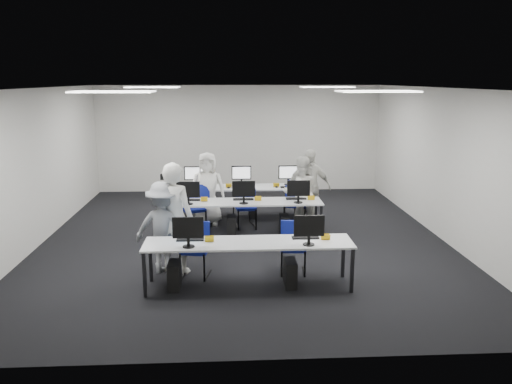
{
  "coord_description": "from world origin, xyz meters",
  "views": [
    {
      "loc": [
        -0.28,
        -9.67,
        3.17
      ],
      "look_at": [
        0.24,
        -0.14,
        1.0
      ],
      "focal_mm": 35.0,
      "sensor_mm": 36.0,
      "label": 1
    }
  ],
  "objects": [
    {
      "name": "chair_1",
      "position": [
        0.76,
        -1.84,
        0.27
      ],
      "size": [
        0.45,
        0.48,
        0.85
      ],
      "rotation": [
        0.0,
        0.0,
        -0.08
      ],
      "color": "navy",
      "rests_on": "ground"
    },
    {
      "name": "equipment_mid",
      "position": [
        -0.19,
        0.18,
        0.36
      ],
      "size": [
        2.91,
        0.41,
        1.19
      ],
      "color": "white",
      "rests_on": "desk_mid"
    },
    {
      "name": "desk_back",
      "position": [
        0.0,
        1.6,
        0.68
      ],
      "size": [
        3.2,
        0.7,
        0.73
      ],
      "color": "silver",
      "rests_on": "ground"
    },
    {
      "name": "student_1",
      "position": [
        1.24,
        0.65,
        0.79
      ],
      "size": [
        0.82,
        0.67,
        1.58
      ],
      "primitive_type": "imported",
      "rotation": [
        0.0,
        0.0,
        3.23
      ],
      "color": "white",
      "rests_on": "ground"
    },
    {
      "name": "equipment_back",
      "position": [
        0.19,
        1.62,
        0.36
      ],
      "size": [
        2.91,
        0.41,
        1.19
      ],
      "color": "white",
      "rests_on": "desk_back"
    },
    {
      "name": "dslr_camera",
      "position": [
        -1.34,
        -1.52,
        1.6
      ],
      "size": [
        0.18,
        0.21,
        0.1
      ],
      "primitive_type": "cube",
      "rotation": [
        0.0,
        0.0,
        2.92
      ],
      "color": "black",
      "rests_on": "photographer"
    },
    {
      "name": "chair_5",
      "position": [
        -0.98,
        1.05,
        0.3
      ],
      "size": [
        0.56,
        0.59,
        0.95
      ],
      "rotation": [
        0.0,
        0.0,
        0.2
      ],
      "color": "navy",
      "rests_on": "ground"
    },
    {
      "name": "student_2",
      "position": [
        -0.76,
        1.06,
        0.81
      ],
      "size": [
        0.79,
        0.52,
        1.61
      ],
      "primitive_type": "imported",
      "rotation": [
        0.0,
        0.0,
        -0.01
      ],
      "color": "white",
      "rests_on": "ground"
    },
    {
      "name": "handbag",
      "position": [
        -1.45,
        0.36,
        0.89
      ],
      "size": [
        0.44,
        0.37,
        0.31
      ],
      "primitive_type": "ellipsoid",
      "rotation": [
        0.0,
        0.0,
        -0.42
      ],
      "color": "tan",
      "rests_on": "desk_mid"
    },
    {
      "name": "chair_6",
      "position": [
        0.04,
        0.95,
        0.27
      ],
      "size": [
        0.52,
        0.54,
        0.86
      ],
      "rotation": [
        0.0,
        0.0,
        0.24
      ],
      "color": "navy",
      "rests_on": "ground"
    },
    {
      "name": "student_3",
      "position": [
        1.45,
        0.9,
        0.85
      ],
      "size": [
        1.02,
        0.48,
        1.7
      ],
      "primitive_type": "imported",
      "rotation": [
        0.0,
        0.0,
        0.07
      ],
      "color": "white",
      "rests_on": "ground"
    },
    {
      "name": "chair_7",
      "position": [
        1.16,
        1.13,
        0.28
      ],
      "size": [
        0.46,
        0.49,
        0.89
      ],
      "rotation": [
        0.0,
        0.0,
        -0.04
      ],
      "color": "navy",
      "rests_on": "ground"
    },
    {
      "name": "equipment_front",
      "position": [
        -0.19,
        -2.42,
        0.36
      ],
      "size": [
        2.51,
        0.41,
        1.19
      ],
      "color": "#0D54B1",
      "rests_on": "desk_front"
    },
    {
      "name": "chair_2",
      "position": [
        -1.05,
        0.66,
        0.28
      ],
      "size": [
        0.57,
        0.59,
        0.9
      ],
      "rotation": [
        0.0,
        0.0,
        0.32
      ],
      "color": "navy",
      "rests_on": "ground"
    },
    {
      "name": "chair_4",
      "position": [
        1.18,
        0.8,
        0.31
      ],
      "size": [
        0.62,
        0.64,
        0.99
      ],
      "rotation": [
        0.0,
        0.0,
        -0.3
      ],
      "color": "navy",
      "rests_on": "ground"
    },
    {
      "name": "photographer",
      "position": [
        -1.38,
        -1.7,
        0.77
      ],
      "size": [
        1.1,
        0.78,
        1.54
      ],
      "primitive_type": "imported",
      "rotation": [
        0.0,
        0.0,
        2.92
      ],
      "color": "gray",
      "rests_on": "ground"
    },
    {
      "name": "chair_3",
      "position": [
        0.07,
        0.81,
        0.27
      ],
      "size": [
        0.46,
        0.49,
        0.87
      ],
      "rotation": [
        0.0,
        0.0,
        0.08
      ],
      "color": "navy",
      "rests_on": "ground"
    },
    {
      "name": "desk_front",
      "position": [
        0.0,
        -2.4,
        0.68
      ],
      "size": [
        3.2,
        0.7,
        0.73
      ],
      "color": "silver",
      "rests_on": "ground"
    },
    {
      "name": "room",
      "position": [
        0.0,
        0.0,
        1.5
      ],
      "size": [
        9.0,
        9.02,
        3.0
      ],
      "color": "black",
      "rests_on": "ground"
    },
    {
      "name": "student_0",
      "position": [
        -1.2,
        -1.7,
        0.93
      ],
      "size": [
        0.8,
        0.66,
        1.87
      ],
      "primitive_type": "imported",
      "rotation": [
        0.0,
        0.0,
        2.77
      ],
      "color": "white",
      "rests_on": "ground"
    },
    {
      "name": "desk_mid",
      "position": [
        0.0,
        0.2,
        0.68
      ],
      "size": [
        3.2,
        0.7,
        0.73
      ],
      "color": "silver",
      "rests_on": "ground"
    },
    {
      "name": "chair_0",
      "position": [
        -0.85,
        -1.91,
        0.28
      ],
      "size": [
        0.51,
        0.54,
        0.88
      ],
      "rotation": [
        0.0,
        0.0,
        -0.19
      ],
      "color": "navy",
      "rests_on": "ground"
    },
    {
      "name": "ceiling_panels",
      "position": [
        0.0,
        0.0,
        2.98
      ],
      "size": [
        5.2,
        4.6,
        0.02
      ],
      "color": "white",
      "rests_on": "room"
    }
  ]
}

